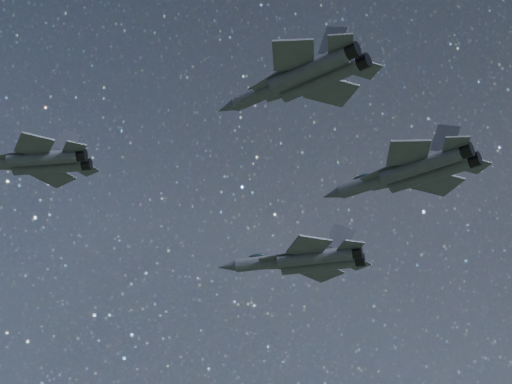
# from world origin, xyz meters

# --- Properties ---
(jet_lead) EXTENTS (15.04, 10.60, 3.81)m
(jet_lead) POSITION_xyz_m (-20.99, -5.89, 148.45)
(jet_lead) COLOR #353742
(jet_left) EXTENTS (18.96, 13.39, 4.80)m
(jet_left) POSITION_xyz_m (3.07, 19.27, 147.08)
(jet_left) COLOR #353742
(jet_right) EXTENTS (14.92, 9.77, 3.85)m
(jet_right) POSITION_xyz_m (7.98, -17.51, 146.07)
(jet_right) COLOR #353742
(jet_slot) EXTENTS (18.27, 12.04, 4.68)m
(jet_slot) POSITION_xyz_m (16.55, 3.94, 148.90)
(jet_slot) COLOR #353742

